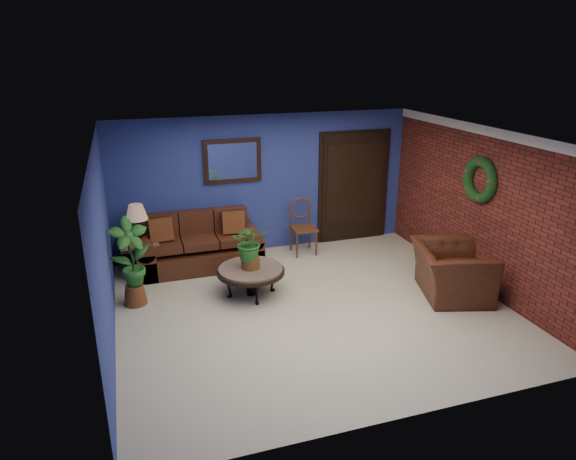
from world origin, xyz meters
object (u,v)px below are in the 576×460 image
object	(u,v)px
coffee_table	(251,271)
table_lamp	(137,218)
end_table	(140,248)
sofa	(199,249)
armchair	(451,271)
side_chair	(302,222)

from	to	relation	value
coffee_table	table_lamp	size ratio (longest dim) A/B	1.73
end_table	table_lamp	size ratio (longest dim) A/B	1.07
sofa	armchair	distance (m)	4.18
sofa	table_lamp	distance (m)	1.17
sofa	armchair	xyz separation A→B (m)	(3.48, -2.31, 0.08)
sofa	side_chair	xyz separation A→B (m)	(1.92, 0.05, 0.27)
end_table	armchair	distance (m)	5.00
end_table	armchair	bearing A→B (deg)	-27.16
armchair	end_table	bearing A→B (deg)	79.39
end_table	armchair	world-z (taller)	armchair
coffee_table	armchair	bearing A→B (deg)	-17.99
coffee_table	table_lamp	distance (m)	2.14
armchair	sofa	bearing A→B (deg)	72.96
sofa	coffee_table	distance (m)	1.49
end_table	sofa	bearing A→B (deg)	1.72
side_chair	armchair	xyz separation A→B (m)	(1.56, -2.36, -0.19)
table_lamp	side_chair	distance (m)	2.91
sofa	end_table	bearing A→B (deg)	-178.28
end_table	coffee_table	bearing A→B (deg)	-40.82
armchair	table_lamp	bearing A→B (deg)	79.39
side_chair	end_table	bearing A→B (deg)	-177.83
coffee_table	sofa	bearing A→B (deg)	113.14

